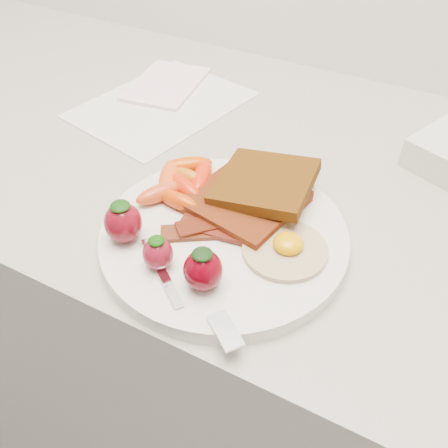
% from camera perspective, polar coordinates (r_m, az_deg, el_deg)
% --- Properties ---
extents(counter, '(2.00, 0.60, 0.90)m').
position_cam_1_polar(counter, '(1.00, 3.76, -14.60)').
color(counter, gray).
rests_on(counter, ground).
extents(plate, '(0.27, 0.27, 0.02)m').
position_cam_1_polar(plate, '(0.55, 0.00, -1.47)').
color(plate, silver).
rests_on(plate, counter).
extents(toast_lower, '(0.13, 0.13, 0.01)m').
position_cam_1_polar(toast_lower, '(0.57, 2.43, 2.64)').
color(toast_lower, '#34150A').
rests_on(toast_lower, plate).
extents(toast_upper, '(0.12, 0.12, 0.02)m').
position_cam_1_polar(toast_upper, '(0.57, 4.70, 4.75)').
color(toast_upper, '#422804').
rests_on(toast_upper, toast_lower).
extents(fried_egg, '(0.11, 0.11, 0.02)m').
position_cam_1_polar(fried_egg, '(0.52, 7.07, -2.74)').
color(fried_egg, beige).
rests_on(fried_egg, plate).
extents(bacon_strips, '(0.11, 0.10, 0.01)m').
position_cam_1_polar(bacon_strips, '(0.54, -1.07, -0.46)').
color(bacon_strips, black).
rests_on(bacon_strips, plate).
extents(baby_carrots, '(0.09, 0.12, 0.02)m').
position_cam_1_polar(baby_carrots, '(0.59, -4.95, 4.89)').
color(baby_carrots, '#B85E0F').
rests_on(baby_carrots, plate).
extents(strawberries, '(0.14, 0.06, 0.05)m').
position_cam_1_polar(strawberries, '(0.50, -7.53, -2.40)').
color(strawberries, maroon).
rests_on(strawberries, plate).
extents(fork, '(0.15, 0.09, 0.00)m').
position_cam_1_polar(fork, '(0.48, -4.05, -8.27)').
color(fork, silver).
rests_on(fork, plate).
extents(paper_sheet, '(0.24, 0.29, 0.00)m').
position_cam_1_polar(paper_sheet, '(0.80, -7.10, 13.38)').
color(paper_sheet, silver).
rests_on(paper_sheet, counter).
extents(notepad, '(0.12, 0.16, 0.01)m').
position_cam_1_polar(notepad, '(0.86, -6.63, 15.60)').
color(notepad, '#FFCDD6').
rests_on(notepad, paper_sheet).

